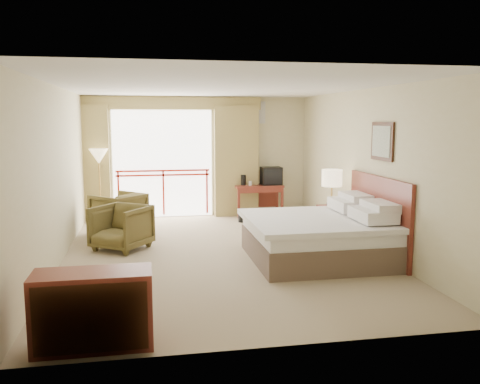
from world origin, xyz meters
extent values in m
plane|color=gray|center=(0.00, 0.00, 0.00)|extent=(7.00, 7.00, 0.00)
plane|color=white|center=(0.00, 0.00, 2.70)|extent=(7.00, 7.00, 0.00)
plane|color=beige|center=(0.00, 3.50, 1.35)|extent=(5.00, 0.00, 5.00)
plane|color=beige|center=(0.00, -3.50, 1.35)|extent=(5.00, 0.00, 5.00)
plane|color=beige|center=(-2.50, 0.00, 1.35)|extent=(0.00, 7.00, 7.00)
plane|color=beige|center=(2.50, 0.00, 1.35)|extent=(0.00, 7.00, 7.00)
plane|color=white|center=(-0.80, 3.48, 1.20)|extent=(2.40, 0.00, 2.40)
cube|color=#AF1F0F|center=(-0.80, 3.46, 0.95)|extent=(2.09, 0.03, 0.04)
cube|color=#AF1F0F|center=(-0.80, 3.46, 1.05)|extent=(2.09, 0.03, 0.04)
cube|color=#AF1F0F|center=(-1.79, 3.46, 0.55)|extent=(0.04, 0.03, 1.00)
cube|color=#AF1F0F|center=(-0.80, 3.46, 0.55)|extent=(0.04, 0.03, 1.00)
cube|color=#AF1F0F|center=(0.19, 3.46, 0.55)|extent=(0.04, 0.03, 1.00)
cube|color=olive|center=(-2.45, 3.35, 1.25)|extent=(1.00, 0.26, 2.50)
cube|color=olive|center=(0.85, 3.35, 1.25)|extent=(1.00, 0.26, 2.50)
cube|color=olive|center=(-0.80, 3.38, 2.55)|extent=(4.40, 0.22, 0.28)
cube|color=silver|center=(1.30, 3.47, 2.35)|extent=(0.50, 0.04, 0.50)
cube|color=brown|center=(1.45, -0.60, 0.20)|extent=(2.05, 2.00, 0.40)
cube|color=white|center=(1.45, -0.60, 0.50)|extent=(2.01, 1.96, 0.22)
cube|color=white|center=(1.40, -0.60, 0.63)|extent=(2.09, 2.06, 0.08)
cube|color=white|center=(2.15, -1.05, 0.78)|extent=(0.50, 0.75, 0.18)
cube|color=white|center=(2.15, -0.15, 0.78)|extent=(0.50, 0.75, 0.18)
cube|color=white|center=(2.28, -1.05, 0.90)|extent=(0.40, 0.70, 0.14)
cube|color=white|center=(2.28, -0.15, 0.90)|extent=(0.40, 0.70, 0.14)
cube|color=maroon|center=(2.46, -0.60, 0.65)|extent=(0.06, 2.10, 1.30)
cube|color=black|center=(2.48, -0.60, 1.85)|extent=(0.03, 0.72, 0.60)
cube|color=silver|center=(2.46, -0.60, 1.85)|extent=(0.01, 0.60, 0.48)
cube|color=maroon|center=(2.15, 0.63, 0.31)|extent=(0.44, 0.52, 0.62)
cylinder|color=tan|center=(2.15, 0.68, 0.66)|extent=(0.15, 0.15, 0.04)
cylinder|color=tan|center=(2.15, 0.68, 0.86)|extent=(0.03, 0.03, 0.39)
cylinder|color=#FFE5B2|center=(2.15, 0.68, 1.14)|extent=(0.37, 0.37, 0.30)
cube|color=black|center=(2.10, 0.48, 0.66)|extent=(0.22, 0.19, 0.09)
cube|color=maroon|center=(1.34, 3.19, 0.69)|extent=(1.09, 0.53, 0.05)
cube|color=maroon|center=(0.84, 2.96, 0.34)|extent=(0.05, 0.05, 0.67)
cube|color=maroon|center=(1.84, 2.96, 0.34)|extent=(0.05, 0.05, 0.67)
cube|color=maroon|center=(0.84, 3.41, 0.34)|extent=(0.05, 0.05, 0.67)
cube|color=maroon|center=(1.84, 3.41, 0.34)|extent=(0.05, 0.05, 0.67)
cube|color=maroon|center=(1.34, 3.41, 0.41)|extent=(1.00, 0.03, 0.50)
cube|color=maroon|center=(1.34, 2.95, 0.62)|extent=(1.00, 0.03, 0.11)
cube|color=black|center=(1.64, 3.19, 0.91)|extent=(0.45, 0.35, 0.41)
cube|color=black|center=(1.64, 3.01, 0.91)|extent=(0.41, 0.02, 0.33)
cylinder|color=black|center=(0.99, 3.19, 0.83)|extent=(0.14, 0.14, 0.24)
cylinder|color=white|center=(1.14, 3.14, 0.76)|extent=(0.09, 0.09, 0.10)
cylinder|color=black|center=(0.86, 2.53, 0.14)|extent=(0.28, 0.28, 0.28)
imported|color=#493E19|center=(-1.73, 1.99, 0.00)|extent=(1.20, 1.20, 0.78)
imported|color=#493E19|center=(-1.61, 0.61, 0.00)|extent=(1.15, 1.15, 0.76)
cylinder|color=black|center=(-1.74, 1.29, 0.54)|extent=(0.50, 0.50, 0.04)
cylinder|color=black|center=(-1.74, 1.29, 0.27)|extent=(0.06, 0.06, 0.50)
cylinder|color=black|center=(-1.74, 1.29, 0.02)|extent=(0.36, 0.36, 0.03)
imported|color=white|center=(-1.74, 1.29, 0.56)|extent=(0.17, 0.23, 0.02)
cylinder|color=tan|center=(-2.16, 3.14, 0.01)|extent=(0.26, 0.26, 0.03)
cylinder|color=tan|center=(-2.16, 3.14, 0.68)|extent=(0.03, 0.03, 1.37)
cone|color=#FFE5B2|center=(-2.16, 3.14, 1.41)|extent=(0.40, 0.40, 0.32)
cube|color=maroon|center=(-1.70, -3.17, 0.38)|extent=(1.13, 0.47, 0.75)
cube|color=black|center=(-1.70, -3.41, 0.38)|extent=(1.03, 0.02, 0.66)
camera|label=1|loc=(-1.16, -8.03, 2.19)|focal=38.00mm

